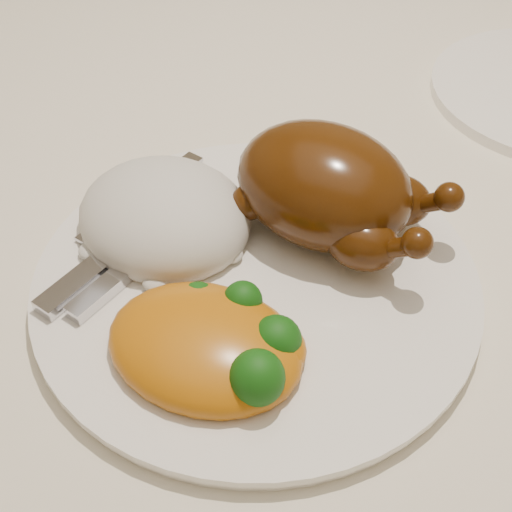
% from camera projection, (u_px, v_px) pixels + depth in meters
% --- Properties ---
extents(dining_table, '(1.60, 0.90, 0.76)m').
position_uv_depth(dining_table, '(309.00, 231.00, 0.69)').
color(dining_table, brown).
rests_on(dining_table, floor).
extents(tablecloth, '(1.73, 1.03, 0.18)m').
position_uv_depth(tablecloth, '(313.00, 171.00, 0.64)').
color(tablecloth, '#EEE4CD').
rests_on(tablecloth, dining_table).
extents(dinner_plate, '(0.30, 0.30, 0.01)m').
position_uv_depth(dinner_plate, '(256.00, 283.00, 0.49)').
color(dinner_plate, white).
rests_on(dinner_plate, tablecloth).
extents(roast_chicken, '(0.17, 0.13, 0.08)m').
position_uv_depth(roast_chicken, '(328.00, 188.00, 0.50)').
color(roast_chicken, '#4E2708').
rests_on(roast_chicken, dinner_plate).
extents(rice_mound, '(0.15, 0.14, 0.07)m').
position_uv_depth(rice_mound, '(165.00, 218.00, 0.51)').
color(rice_mound, silver).
rests_on(rice_mound, dinner_plate).
extents(mac_and_cheese, '(0.13, 0.11, 0.05)m').
position_uv_depth(mac_and_cheese, '(218.00, 346.00, 0.43)').
color(mac_and_cheese, '#C6780C').
rests_on(mac_and_cheese, dinner_plate).
extents(cutlery, '(0.07, 0.19, 0.01)m').
position_uv_depth(cutlery, '(119.00, 250.00, 0.50)').
color(cutlery, silver).
rests_on(cutlery, dinner_plate).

